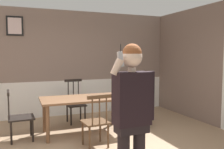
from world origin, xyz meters
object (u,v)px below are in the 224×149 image
chair_by_doorway (139,106)px  person_figure (132,109)px  chair_at_table_head (96,121)px  dining_table (84,102)px  chair_near_window (75,103)px  chair_opposite_corner (19,116)px

chair_by_doorway → person_figure: (-1.35, -2.35, 0.54)m
chair_at_table_head → person_figure: person_figure is taller
dining_table → chair_near_window: (0.02, 0.83, -0.18)m
dining_table → person_figure: 2.41m
chair_near_window → person_figure: 3.26m
dining_table → person_figure: person_figure is taller
person_figure → chair_opposite_corner: bearing=-65.7°
chair_near_window → chair_opposite_corner: chair_near_window is taller
chair_near_window → person_figure: bearing=84.5°
chair_by_doorway → dining_table: bearing=92.2°
chair_opposite_corner → person_figure: bearing=23.9°
chair_near_window → dining_table: bearing=85.4°
chair_by_doorway → chair_near_window: bearing=58.8°
dining_table → chair_opposite_corner: chair_opposite_corner is taller
chair_near_window → chair_by_doorway: (1.24, -0.86, -0.00)m
chair_by_doorway → chair_opposite_corner: bearing=92.3°
chair_by_doorway → chair_opposite_corner: size_ratio=0.98×
chair_by_doorway → chair_at_table_head: bearing=125.8°
chair_opposite_corner → person_figure: size_ratio=0.55×
dining_table → chair_by_doorway: (1.25, -0.03, -0.19)m
person_figure → chair_near_window: bearing=-93.4°
chair_by_doorway → chair_opposite_corner: (-2.51, 0.06, -0.01)m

